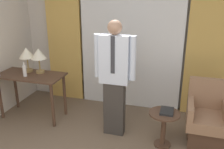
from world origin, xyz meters
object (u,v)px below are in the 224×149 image
(desk, at_px, (31,82))
(table_lamp_right, at_px, (39,55))
(bottle_near_edge, at_px, (25,70))
(table_lamp_left, at_px, (27,54))
(armchair, at_px, (206,120))
(person, at_px, (115,75))
(book, at_px, (167,111))
(side_table, at_px, (164,123))

(desk, bearing_deg, table_lamp_right, 47.64)
(bottle_near_edge, bearing_deg, table_lamp_left, 111.09)
(bottle_near_edge, xyz_separation_m, armchair, (2.84, 0.16, -0.54))
(table_lamp_left, distance_m, armchair, 3.02)
(person, bearing_deg, bottle_near_edge, 179.49)
(bottle_near_edge, bearing_deg, armchair, 3.16)
(desk, height_order, bottle_near_edge, bottle_near_edge)
(armchair, bearing_deg, bottle_near_edge, -176.84)
(desk, height_order, book, desk)
(table_lamp_left, distance_m, table_lamp_right, 0.23)
(bottle_near_edge, distance_m, book, 2.32)
(person, relative_size, side_table, 3.35)
(table_lamp_right, relative_size, person, 0.24)
(bottle_near_edge, height_order, side_table, bottle_near_edge)
(book, bearing_deg, side_table, -134.93)
(desk, xyz_separation_m, table_lamp_left, (-0.11, 0.12, 0.44))
(desk, height_order, armchair, armchair)
(person, distance_m, book, 0.89)
(person, bearing_deg, side_table, -9.42)
(table_lamp_left, bearing_deg, desk, -47.64)
(desk, relative_size, side_table, 2.14)
(desk, height_order, side_table, desk)
(table_lamp_left, bearing_deg, table_lamp_right, 0.00)
(bottle_near_edge, bearing_deg, desk, 73.31)
(table_lamp_left, xyz_separation_m, side_table, (2.35, -0.36, -0.73))
(desk, height_order, table_lamp_right, table_lamp_right)
(bottle_near_edge, distance_m, armchair, 2.90)
(person, bearing_deg, desk, 175.79)
(desk, distance_m, table_lamp_right, 0.47)
(desk, distance_m, person, 1.52)
(table_lamp_right, xyz_separation_m, bottle_near_edge, (-0.14, -0.22, -0.21))
(desk, bearing_deg, person, -4.21)
(table_lamp_left, bearing_deg, book, -7.93)
(table_lamp_left, height_order, armchair, table_lamp_left)
(side_table, bearing_deg, armchair, 27.05)
(bottle_near_edge, xyz_separation_m, book, (2.29, -0.11, -0.34))
(side_table, bearing_deg, table_lamp_right, 170.41)
(book, bearing_deg, person, 172.89)
(table_lamp_left, height_order, bottle_near_edge, table_lamp_left)
(person, relative_size, book, 6.94)
(table_lamp_left, bearing_deg, bottle_near_edge, -68.91)
(table_lamp_left, relative_size, person, 0.24)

